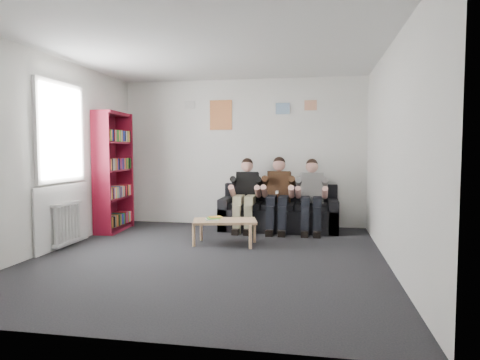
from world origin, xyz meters
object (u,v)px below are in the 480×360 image
Objects in this scene: sofa at (279,214)px; person_middle at (278,195)px; coffee_table at (225,223)px; person_left at (246,195)px; person_right at (311,196)px; bookshelf at (114,172)px.

person_middle is at bearing -90.00° from sofa.
sofa is at bearing 90.45° from person_middle.
coffee_table is 1.39m from person_middle.
person_left is 1.13m from person_right.
person_middle is (2.80, 0.42, -0.39)m from bookshelf.
person_left is at bearing -161.32° from sofa.
bookshelf is 1.64× the size of person_right.
person_right is (3.36, 0.42, -0.40)m from bookshelf.
coffee_table is at bearing -116.71° from sofa.
coffee_table is 1.73m from person_right.
bookshelf is 2.31m from person_left.
person_middle is (0.00, -0.19, 0.35)m from sofa.
coffee_table is 0.73× the size of person_left.
coffee_table is at bearing -98.88° from person_left.
coffee_table is at bearing -119.93° from person_middle.
sofa is 2.96m from bookshelf.
sofa is 0.40m from person_middle.
bookshelf is 1.63× the size of person_left.
sofa is 0.69m from person_left.
person_middle reaches higher than person_left.
bookshelf is 3.41m from person_right.
sofa is 0.68m from person_right.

